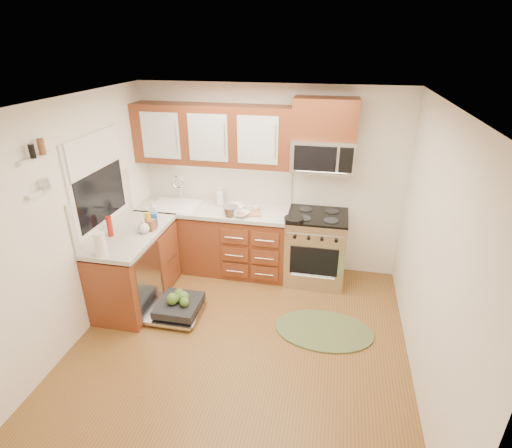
% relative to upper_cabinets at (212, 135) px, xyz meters
% --- Properties ---
extents(floor, '(3.50, 3.50, 0.00)m').
position_rel_upper_cabinets_xyz_m(floor, '(0.73, -1.57, -1.88)').
color(floor, brown).
rests_on(floor, ground).
extents(ceiling, '(3.50, 3.50, 0.00)m').
position_rel_upper_cabinets_xyz_m(ceiling, '(0.73, -1.57, 0.62)').
color(ceiling, white).
rests_on(ceiling, ground).
extents(wall_back, '(3.50, 0.04, 2.50)m').
position_rel_upper_cabinets_xyz_m(wall_back, '(0.73, 0.18, -0.62)').
color(wall_back, white).
rests_on(wall_back, ground).
extents(wall_front, '(3.50, 0.04, 2.50)m').
position_rel_upper_cabinets_xyz_m(wall_front, '(0.73, -3.33, -0.62)').
color(wall_front, white).
rests_on(wall_front, ground).
extents(wall_left, '(0.04, 3.50, 2.50)m').
position_rel_upper_cabinets_xyz_m(wall_left, '(-1.02, -1.57, -0.62)').
color(wall_left, white).
rests_on(wall_left, ground).
extents(wall_right, '(0.04, 3.50, 2.50)m').
position_rel_upper_cabinets_xyz_m(wall_right, '(2.48, -1.57, -0.62)').
color(wall_right, white).
rests_on(wall_right, ground).
extents(base_cabinet_back, '(2.05, 0.60, 0.85)m').
position_rel_upper_cabinets_xyz_m(base_cabinet_back, '(0.00, -0.12, -1.45)').
color(base_cabinet_back, '#603015').
rests_on(base_cabinet_back, ground).
extents(base_cabinet_left, '(0.60, 1.25, 0.85)m').
position_rel_upper_cabinets_xyz_m(base_cabinet_left, '(-0.72, -1.05, -1.45)').
color(base_cabinet_left, '#603015').
rests_on(base_cabinet_left, ground).
extents(countertop_back, '(2.07, 0.64, 0.05)m').
position_rel_upper_cabinets_xyz_m(countertop_back, '(0.00, -0.14, -0.97)').
color(countertop_back, beige).
rests_on(countertop_back, base_cabinet_back).
extents(countertop_left, '(0.64, 1.27, 0.05)m').
position_rel_upper_cabinets_xyz_m(countertop_left, '(-0.71, -1.05, -0.97)').
color(countertop_left, beige).
rests_on(countertop_left, base_cabinet_left).
extents(backsplash_back, '(2.05, 0.02, 0.57)m').
position_rel_upper_cabinets_xyz_m(backsplash_back, '(0.00, 0.16, -0.67)').
color(backsplash_back, silver).
rests_on(backsplash_back, ground).
extents(backsplash_left, '(0.02, 1.25, 0.57)m').
position_rel_upper_cabinets_xyz_m(backsplash_left, '(-1.01, -1.05, -0.67)').
color(backsplash_left, silver).
rests_on(backsplash_left, ground).
extents(upper_cabinets, '(2.05, 0.35, 0.75)m').
position_rel_upper_cabinets_xyz_m(upper_cabinets, '(0.00, 0.00, 0.00)').
color(upper_cabinets, '#603015').
rests_on(upper_cabinets, ground).
extents(cabinet_over_mw, '(0.76, 0.35, 0.47)m').
position_rel_upper_cabinets_xyz_m(cabinet_over_mw, '(1.41, 0.00, 0.26)').
color(cabinet_over_mw, '#603015').
rests_on(cabinet_over_mw, ground).
extents(range, '(0.76, 0.64, 0.95)m').
position_rel_upper_cabinets_xyz_m(range, '(1.41, -0.15, -1.40)').
color(range, silver).
rests_on(range, ground).
extents(microwave, '(0.76, 0.38, 0.40)m').
position_rel_upper_cabinets_xyz_m(microwave, '(1.41, -0.02, -0.18)').
color(microwave, silver).
rests_on(microwave, ground).
extents(sink, '(0.62, 0.50, 0.26)m').
position_rel_upper_cabinets_xyz_m(sink, '(-0.52, -0.16, -1.07)').
color(sink, white).
rests_on(sink, ground).
extents(dishwasher, '(0.70, 0.60, 0.20)m').
position_rel_upper_cabinets_xyz_m(dishwasher, '(-0.13, -1.27, -1.77)').
color(dishwasher, silver).
rests_on(dishwasher, ground).
extents(window, '(0.03, 1.05, 1.05)m').
position_rel_upper_cabinets_xyz_m(window, '(-1.01, -1.07, -0.32)').
color(window, white).
rests_on(window, ground).
extents(window_blind, '(0.02, 0.96, 0.40)m').
position_rel_upper_cabinets_xyz_m(window_blind, '(-0.98, -1.07, 0.00)').
color(window_blind, white).
rests_on(window_blind, ground).
extents(shelf_upper, '(0.04, 0.40, 0.03)m').
position_rel_upper_cabinets_xyz_m(shelf_upper, '(-0.99, -1.92, 0.17)').
color(shelf_upper, white).
rests_on(shelf_upper, ground).
extents(shelf_lower, '(0.04, 0.40, 0.03)m').
position_rel_upper_cabinets_xyz_m(shelf_lower, '(-0.99, -1.92, -0.12)').
color(shelf_lower, white).
rests_on(shelf_lower, ground).
extents(rug, '(1.29, 1.08, 0.02)m').
position_rel_upper_cabinets_xyz_m(rug, '(1.60, -1.22, -1.86)').
color(rug, '#627241').
rests_on(rug, ground).
extents(skillet, '(0.30, 0.30, 0.05)m').
position_rel_upper_cabinets_xyz_m(skillet, '(1.12, -0.40, -0.90)').
color(skillet, black).
rests_on(skillet, range).
extents(stock_pot, '(0.24, 0.24, 0.13)m').
position_rel_upper_cabinets_xyz_m(stock_pot, '(0.31, -0.34, -0.89)').
color(stock_pot, silver).
rests_on(stock_pot, countertop_back).
extents(cutting_board, '(0.35, 0.26, 0.02)m').
position_rel_upper_cabinets_xyz_m(cutting_board, '(0.52, -0.24, -0.94)').
color(cutting_board, tan).
rests_on(cutting_board, countertop_back).
extents(canister, '(0.10, 0.10, 0.16)m').
position_rel_upper_cabinets_xyz_m(canister, '(0.07, 0.07, -0.87)').
color(canister, silver).
rests_on(canister, countertop_back).
extents(paper_towel_roll, '(0.15, 0.15, 0.26)m').
position_rel_upper_cabinets_xyz_m(paper_towel_roll, '(-0.76, -1.59, -0.82)').
color(paper_towel_roll, white).
rests_on(paper_towel_roll, countertop_left).
extents(mustard_bottle, '(0.08, 0.08, 0.21)m').
position_rel_upper_cabinets_xyz_m(mustard_bottle, '(-0.54, -0.92, -0.84)').
color(mustard_bottle, orange).
rests_on(mustard_bottle, countertop_left).
extents(red_bottle, '(0.08, 0.08, 0.24)m').
position_rel_upper_cabinets_xyz_m(red_bottle, '(-0.90, -1.17, -0.83)').
color(red_bottle, '#A31A0D').
rests_on(red_bottle, countertop_left).
extents(wooden_box, '(0.15, 0.12, 0.13)m').
position_rel_upper_cabinets_xyz_m(wooden_box, '(-0.52, -0.93, -0.88)').
color(wooden_box, brown).
rests_on(wooden_box, countertop_left).
extents(blue_carton, '(0.12, 0.10, 0.17)m').
position_rel_upper_cabinets_xyz_m(blue_carton, '(-0.52, -0.84, -0.86)').
color(blue_carton, '#22519F').
rests_on(blue_carton, countertop_left).
extents(bowl_a, '(0.30, 0.30, 0.06)m').
position_rel_upper_cabinets_xyz_m(bowl_a, '(0.43, -0.32, -0.92)').
color(bowl_a, '#999999').
rests_on(bowl_a, countertop_back).
extents(bowl_b, '(0.24, 0.24, 0.08)m').
position_rel_upper_cabinets_xyz_m(bowl_b, '(0.33, -0.14, -0.91)').
color(bowl_b, '#999999').
rests_on(bowl_b, countertop_back).
extents(cup, '(0.13, 0.13, 0.10)m').
position_rel_upper_cabinets_xyz_m(cup, '(0.58, -0.12, -0.90)').
color(cup, '#999999').
rests_on(cup, countertop_back).
extents(soap_bottle_a, '(0.13, 0.13, 0.26)m').
position_rel_upper_cabinets_xyz_m(soap_bottle_a, '(0.08, -0.04, -0.82)').
color(soap_bottle_a, '#999999').
rests_on(soap_bottle_a, countertop_back).
extents(soap_bottle_b, '(0.10, 0.10, 0.19)m').
position_rel_upper_cabinets_xyz_m(soap_bottle_b, '(-0.67, -0.52, -0.86)').
color(soap_bottle_b, '#999999').
rests_on(soap_bottle_b, countertop_left).
extents(soap_bottle_c, '(0.16, 0.16, 0.17)m').
position_rel_upper_cabinets_xyz_m(soap_bottle_c, '(-0.56, -1.02, -0.86)').
color(soap_bottle_c, '#999999').
rests_on(soap_bottle_c, countertop_left).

